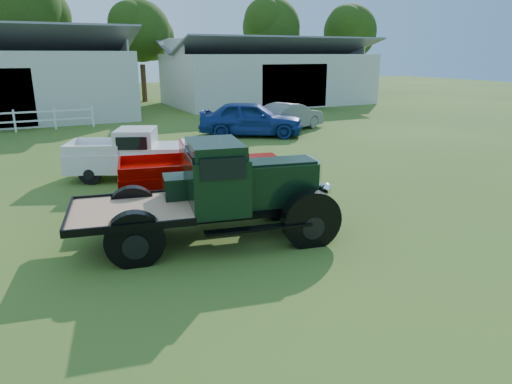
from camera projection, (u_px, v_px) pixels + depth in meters
name	position (u px, v px, depth m)	size (l,w,h in m)	color
ground	(273.00, 256.00, 9.56)	(120.00, 120.00, 0.00)	#3D561F
shed_right	(268.00, 72.00, 37.88)	(16.80, 9.20, 5.20)	#B5B5B5
tree_b	(21.00, 31.00, 35.37)	(6.90, 6.90, 11.50)	black
tree_c	(141.00, 48.00, 38.67)	(5.40, 5.40, 9.00)	black
tree_d	(271.00, 43.00, 44.88)	(6.00, 6.00, 10.00)	black
tree_e	(349.00, 46.00, 46.62)	(5.70, 5.70, 9.50)	black
vintage_flatbed	(211.00, 192.00, 10.08)	(5.70, 2.26, 2.26)	black
red_pickup	(203.00, 172.00, 12.84)	(4.75, 1.83, 1.73)	#A20400
white_pickup	(135.00, 154.00, 15.32)	(4.49, 1.74, 1.65)	silver
misc_car_blue	(251.00, 118.00, 23.19)	(2.10, 5.23, 1.78)	navy
misc_car_grey	(290.00, 116.00, 25.05)	(1.57, 4.50, 1.48)	slate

